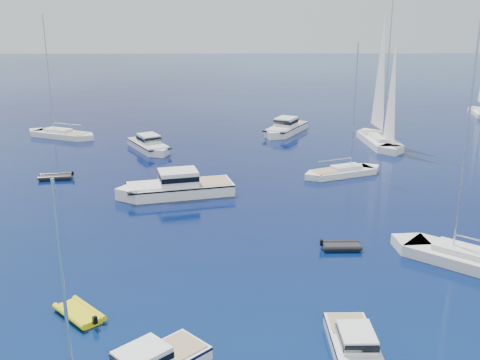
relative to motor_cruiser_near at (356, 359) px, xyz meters
The scene contains 11 objects.
motor_cruiser_near is the anchor object (origin of this frame).
motor_cruiser_centre 29.39m from the motor_cruiser_near, 114.09° to the left, with size 3.71×12.12×3.18m, color white, non-canonical shape.
motor_cruiser_distant 54.84m from the motor_cruiser_near, 88.99° to the left, with size 3.35×10.93×2.87m, color silver, non-canonical shape.
motor_cruiser_horizon 48.10m from the motor_cruiser_near, 110.91° to the left, with size 2.97×9.71×2.55m, color silver, non-canonical shape.
sailboat_mid_r 15.12m from the motor_cruiser_near, 46.94° to the left, with size 3.26×12.52×18.41m, color silver, non-canonical shape.
sailboat_centre 33.95m from the motor_cruiser_near, 80.78° to the left, with size 2.58×9.94×14.60m, color silver, non-canonical shape.
sailboat_sails_r 49.43m from the motor_cruiser_near, 74.96° to the left, with size 3.49×13.42×19.73m, color white, non-canonical shape.
sailboat_far_l 60.79m from the motor_cruiser_near, 120.32° to the left, with size 3.03×11.67×17.15m, color silver, non-canonical shape.
tender_yellow 16.11m from the motor_cruiser_near, 164.25° to the left, with size 1.99×3.62×0.95m, color yellow, non-canonical shape.
tender_grey_near 14.09m from the motor_cruiser_near, 82.86° to the left, with size 1.73×3.04×0.95m, color black, non-canonical shape.
tender_grey_far 41.13m from the motor_cruiser_near, 128.08° to the left, with size 1.97×3.59×0.95m, color black, non-canonical shape.
Camera 1 is at (-3.06, -24.32, 17.56)m, focal length 42.40 mm.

